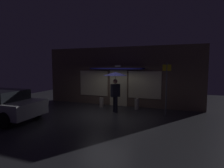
{
  "coord_description": "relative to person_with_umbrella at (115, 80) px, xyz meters",
  "views": [
    {
      "loc": [
        3.61,
        -8.6,
        2.42
      ],
      "look_at": [
        0.19,
        0.56,
        1.5
      ],
      "focal_mm": 29.86,
      "sensor_mm": 36.0,
      "label": 1
    }
  ],
  "objects": [
    {
      "name": "person_with_umbrella",
      "position": [
        0.0,
        0.0,
        0.0
      ],
      "size": [
        1.25,
        1.25,
        2.13
      ],
      "rotation": [
        0.0,
        0.0,
        -2.31
      ],
      "color": "black",
      "rests_on": "ground"
    },
    {
      "name": "ground_plane",
      "position": [
        -0.37,
        -0.56,
        -1.71
      ],
      "size": [
        18.0,
        18.0,
        0.0
      ],
      "primitive_type": "plane",
      "color": "#2D2D33"
    },
    {
      "name": "sidewalk_bollard_2",
      "position": [
        0.93,
        1.01,
        -1.4
      ],
      "size": [
        0.24,
        0.24,
        0.63
      ],
      "primitive_type": "cylinder",
      "color": "#B2A899",
      "rests_on": "ground"
    },
    {
      "name": "street_sign_post",
      "position": [
        2.57,
        0.17,
        -0.24
      ],
      "size": [
        0.4,
        0.07,
        2.61
      ],
      "color": "#595B60",
      "rests_on": "ground"
    },
    {
      "name": "building_facade",
      "position": [
        -0.37,
        1.78,
        0.08
      ],
      "size": [
        9.83,
        1.0,
        3.61
      ],
      "color": "brown",
      "rests_on": "ground"
    },
    {
      "name": "sidewalk_bollard",
      "position": [
        -1.18,
        0.88,
        -1.43
      ],
      "size": [
        0.25,
        0.25,
        0.56
      ],
      "primitive_type": "cylinder",
      "color": "#B2A899",
      "rests_on": "ground"
    }
  ]
}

